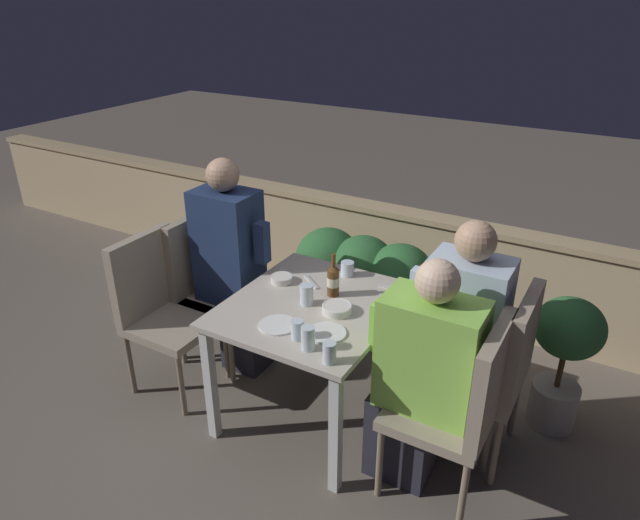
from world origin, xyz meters
name	(u,v)px	position (x,y,z in m)	size (l,w,h in m)	color
ground_plane	(314,411)	(0.00, 0.00, 0.00)	(16.00, 16.00, 0.00)	#665B51
parapet_wall	(409,260)	(0.00, 1.38, 0.38)	(9.00, 0.18, 0.75)	tan
dining_table	(313,319)	(0.00, 0.00, 0.62)	(0.84, 0.95, 0.71)	#BCB2A3
planter_hedge	(362,278)	(-0.17, 0.95, 0.38)	(0.99, 0.47, 0.68)	brown
chair_left_near	(159,301)	(-0.92, -0.19, 0.56)	(0.46, 0.45, 0.94)	gray
chair_left_far	(208,277)	(-0.87, 0.19, 0.56)	(0.46, 0.45, 0.94)	gray
person_navy_jumper	(233,267)	(-0.66, 0.19, 0.68)	(0.47, 0.26, 1.34)	#282833
chair_right_near	(465,399)	(0.87, -0.16, 0.56)	(0.46, 0.45, 0.94)	gray
person_green_blouse	(420,377)	(0.66, -0.16, 0.60)	(0.50, 0.26, 1.19)	#282833
chair_right_far	(497,364)	(0.92, 0.18, 0.56)	(0.46, 0.45, 0.94)	gray
person_blue_shirt	(456,338)	(0.71, 0.18, 0.64)	(0.47, 0.26, 1.26)	#282833
beer_bottle	(333,280)	(0.05, 0.13, 0.80)	(0.07, 0.07, 0.24)	brown
plate_0	(278,325)	(-0.04, -0.27, 0.72)	(0.19, 0.19, 0.01)	white
plate_1	(326,333)	(0.20, -0.21, 0.72)	(0.19, 0.19, 0.01)	white
bowl_0	(282,278)	(-0.27, 0.12, 0.73)	(0.12, 0.12, 0.04)	silver
bowl_1	(337,308)	(0.15, -0.02, 0.74)	(0.15, 0.15, 0.04)	silver
glass_cup_0	(307,295)	(-0.03, -0.02, 0.77)	(0.07, 0.07, 0.11)	silver
glass_cup_1	(297,330)	(0.10, -0.31, 0.76)	(0.06, 0.06, 0.10)	silver
glass_cup_2	(347,269)	(0.01, 0.37, 0.75)	(0.08, 0.08, 0.08)	silver
glass_cup_3	(329,353)	(0.32, -0.40, 0.76)	(0.06, 0.06, 0.10)	silver
glass_cup_4	(308,338)	(0.19, -0.36, 0.77)	(0.06, 0.06, 0.11)	silver
fork_0	(395,288)	(0.30, 0.36, 0.72)	(0.17, 0.05, 0.01)	silver
fork_1	(311,282)	(-0.13, 0.19, 0.72)	(0.15, 0.12, 0.01)	silver
potted_plant	(565,351)	(1.18, 0.58, 0.48)	(0.35, 0.35, 0.78)	#B2A899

